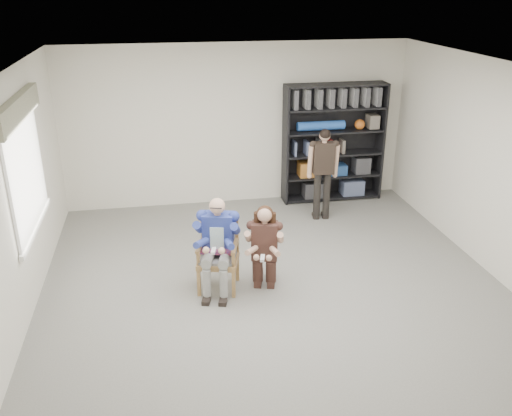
{
  "coord_description": "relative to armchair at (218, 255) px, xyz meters",
  "views": [
    {
      "loc": [
        -1.35,
        -5.64,
        3.71
      ],
      "look_at": [
        -0.2,
        0.6,
        1.05
      ],
      "focal_mm": 38.0,
      "sensor_mm": 36.0,
      "label": 1
    }
  ],
  "objects": [
    {
      "name": "armchair",
      "position": [
        0.0,
        0.0,
        0.0
      ],
      "size": [
        0.68,
        0.67,
        0.96
      ],
      "primitive_type": null,
      "rotation": [
        0.0,
        0.0,
        -0.26
      ],
      "color": "olive",
      "rests_on": "floor"
    },
    {
      "name": "kneeling_woman",
      "position": [
        0.58,
        -0.12,
        0.09
      ],
      "size": [
        0.67,
        0.87,
        1.15
      ],
      "primitive_type": null,
      "rotation": [
        0.0,
        0.0,
        -0.26
      ],
      "color": "#3E221D",
      "rests_on": "floor"
    },
    {
      "name": "room_shell",
      "position": [
        0.71,
        -0.49,
        0.92
      ],
      "size": [
        6.0,
        7.0,
        2.8
      ],
      "primitive_type": null,
      "color": "white",
      "rests_on": "ground"
    },
    {
      "name": "bookshelf",
      "position": [
        2.41,
        2.79,
        0.57
      ],
      "size": [
        1.8,
        0.38,
        2.1
      ],
      "primitive_type": null,
      "color": "black",
      "rests_on": "floor"
    },
    {
      "name": "floor",
      "position": [
        0.71,
        -0.49,
        -0.48
      ],
      "size": [
        6.0,
        7.0,
        0.01
      ],
      "primitive_type": "cube",
      "color": "slate",
      "rests_on": "ground"
    },
    {
      "name": "seated_man",
      "position": [
        0.0,
        0.0,
        0.14
      ],
      "size": [
        0.72,
        0.87,
        1.25
      ],
      "primitive_type": null,
      "rotation": [
        0.0,
        0.0,
        -0.26
      ],
      "color": "navy",
      "rests_on": "floor"
    },
    {
      "name": "window_left",
      "position": [
        -2.24,
        0.51,
        1.15
      ],
      "size": [
        0.16,
        2.0,
        1.75
      ],
      "primitive_type": null,
      "color": "silver",
      "rests_on": "room_shell"
    },
    {
      "name": "standing_man",
      "position": [
        1.97,
        1.93,
        0.3
      ],
      "size": [
        0.5,
        0.3,
        1.56
      ],
      "primitive_type": null,
      "rotation": [
        0.0,
        0.0,
        -0.08
      ],
      "color": "black",
      "rests_on": "floor"
    }
  ]
}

